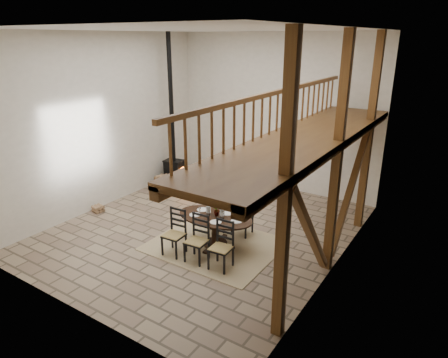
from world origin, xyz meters
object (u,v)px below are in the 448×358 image
Objects in this scene: wood_stove at (173,152)px; log_basket at (162,182)px; dining_table at (213,232)px; log_stack at (98,209)px.

wood_stove is 9.34× the size of log_basket.
dining_table is 0.44× the size of wood_stove.
log_basket is at bearing -105.98° from wood_stove.
log_basket is (-0.09, -0.56, -0.94)m from wood_stove.
wood_stove reaches higher than dining_table.
wood_stove is 14.87× the size of log_stack.
wood_stove is 1.09m from log_basket.
dining_table is at bearing 1.49° from log_stack.
dining_table is 4.02m from log_stack.
wood_stove is 3.31m from log_stack.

